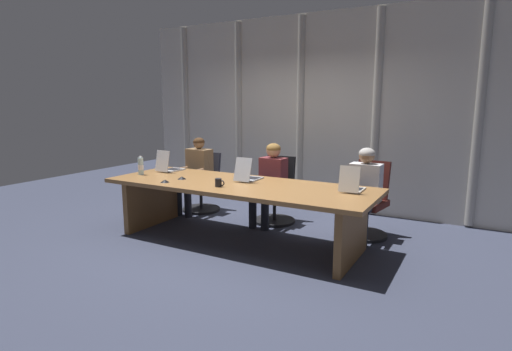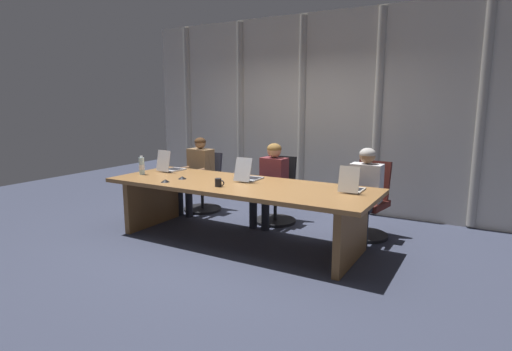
{
  "view_description": "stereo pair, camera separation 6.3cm",
  "coord_description": "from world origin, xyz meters",
  "px_view_note": "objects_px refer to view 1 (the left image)",
  "views": [
    {
      "loc": [
        2.59,
        -4.2,
        1.74
      ],
      "look_at": [
        0.2,
        0.09,
        0.84
      ],
      "focal_mm": 28.8,
      "sensor_mm": 36.0,
      "label": 1
    },
    {
      "loc": [
        2.65,
        -4.17,
        1.74
      ],
      "look_at": [
        0.2,
        0.09,
        0.84
      ],
      "focal_mm": 28.8,
      "sensor_mm": 36.0,
      "label": 2
    }
  ],
  "objects_px": {
    "office_chair_center": "(366,208)",
    "person_left_mid": "(270,178)",
    "person_center": "(364,187)",
    "water_bottle_primary": "(141,166)",
    "conference_mic_middle": "(182,178)",
    "office_chair_left_end": "(203,188)",
    "person_left_end": "(196,171)",
    "laptop_center": "(352,186)",
    "coffee_mug_near": "(219,183)",
    "laptop_left_end": "(169,167)",
    "laptop_left_mid": "(248,176)",
    "conference_mic_left_side": "(165,181)",
    "office_chair_left_mid": "(276,197)"
  },
  "relations": [
    {
      "from": "office_chair_center",
      "to": "person_left_mid",
      "type": "relative_size",
      "value": 0.84
    },
    {
      "from": "person_center",
      "to": "water_bottle_primary",
      "type": "relative_size",
      "value": 4.55
    },
    {
      "from": "person_center",
      "to": "conference_mic_middle",
      "type": "height_order",
      "value": "person_center"
    },
    {
      "from": "office_chair_left_end",
      "to": "person_left_end",
      "type": "bearing_deg",
      "value": -3.86
    },
    {
      "from": "laptop_center",
      "to": "conference_mic_middle",
      "type": "height_order",
      "value": "laptop_center"
    },
    {
      "from": "person_left_end",
      "to": "laptop_center",
      "type": "bearing_deg",
      "value": 82.55
    },
    {
      "from": "office_chair_left_end",
      "to": "coffee_mug_near",
      "type": "height_order",
      "value": "office_chair_left_end"
    },
    {
      "from": "office_chair_center",
      "to": "person_left_mid",
      "type": "distance_m",
      "value": 1.38
    },
    {
      "from": "person_left_end",
      "to": "conference_mic_middle",
      "type": "xyz_separation_m",
      "value": [
        0.53,
        -0.99,
        0.1
      ]
    },
    {
      "from": "laptop_left_end",
      "to": "office_chair_center",
      "type": "distance_m",
      "value": 2.8
    },
    {
      "from": "laptop_left_mid",
      "to": "person_left_mid",
      "type": "height_order",
      "value": "person_left_mid"
    },
    {
      "from": "person_center",
      "to": "person_left_end",
      "type": "bearing_deg",
      "value": -88.98
    },
    {
      "from": "laptop_center",
      "to": "water_bottle_primary",
      "type": "distance_m",
      "value": 2.84
    },
    {
      "from": "person_center",
      "to": "laptop_left_end",
      "type": "bearing_deg",
      "value": -76.3
    },
    {
      "from": "office_chair_center",
      "to": "conference_mic_left_side",
      "type": "bearing_deg",
      "value": -47.45
    },
    {
      "from": "laptop_left_end",
      "to": "coffee_mug_near",
      "type": "xyz_separation_m",
      "value": [
        1.24,
        -0.56,
        -0.01
      ]
    },
    {
      "from": "laptop_left_end",
      "to": "conference_mic_middle",
      "type": "height_order",
      "value": "laptop_left_end"
    },
    {
      "from": "water_bottle_primary",
      "to": "person_left_end",
      "type": "bearing_deg",
      "value": 81.07
    },
    {
      "from": "person_left_end",
      "to": "person_center",
      "type": "distance_m",
      "value": 2.63
    },
    {
      "from": "water_bottle_primary",
      "to": "coffee_mug_near",
      "type": "height_order",
      "value": "water_bottle_primary"
    },
    {
      "from": "laptop_left_mid",
      "to": "conference_mic_middle",
      "type": "distance_m",
      "value": 0.87
    },
    {
      "from": "laptop_left_mid",
      "to": "conference_mic_middle",
      "type": "relative_size",
      "value": 3.78
    },
    {
      "from": "coffee_mug_near",
      "to": "conference_mic_left_side",
      "type": "height_order",
      "value": "coffee_mug_near"
    },
    {
      "from": "laptop_center",
      "to": "conference_mic_left_side",
      "type": "distance_m",
      "value": 2.26
    },
    {
      "from": "office_chair_left_end",
      "to": "office_chair_left_mid",
      "type": "relative_size",
      "value": 0.97
    },
    {
      "from": "office_chair_left_end",
      "to": "office_chair_left_mid",
      "type": "bearing_deg",
      "value": 90.11
    },
    {
      "from": "laptop_left_end",
      "to": "person_center",
      "type": "bearing_deg",
      "value": -73.4
    },
    {
      "from": "conference_mic_middle",
      "to": "office_chair_left_end",
      "type": "bearing_deg",
      "value": 114.59
    },
    {
      "from": "person_left_mid",
      "to": "coffee_mug_near",
      "type": "xyz_separation_m",
      "value": [
        -0.08,
        -1.15,
        0.13
      ]
    },
    {
      "from": "office_chair_center",
      "to": "coffee_mug_near",
      "type": "distance_m",
      "value": 1.98
    },
    {
      "from": "office_chair_left_mid",
      "to": "person_center",
      "type": "height_order",
      "value": "person_center"
    },
    {
      "from": "coffee_mug_near",
      "to": "conference_mic_left_side",
      "type": "xyz_separation_m",
      "value": [
        -0.73,
        -0.11,
        -0.03
      ]
    },
    {
      "from": "laptop_left_end",
      "to": "office_chair_center",
      "type": "height_order",
      "value": "laptop_left_end"
    },
    {
      "from": "person_left_end",
      "to": "person_center",
      "type": "relative_size",
      "value": 1.01
    },
    {
      "from": "laptop_left_mid",
      "to": "person_left_end",
      "type": "bearing_deg",
      "value": 63.13
    },
    {
      "from": "conference_mic_left_side",
      "to": "laptop_center",
      "type": "bearing_deg",
      "value": 15.97
    },
    {
      "from": "laptop_left_mid",
      "to": "person_center",
      "type": "xyz_separation_m",
      "value": [
        1.3,
        0.64,
        -0.13
      ]
    },
    {
      "from": "person_center",
      "to": "water_bottle_primary",
      "type": "bearing_deg",
      "value": -69.11
    },
    {
      "from": "person_left_end",
      "to": "person_left_mid",
      "type": "xyz_separation_m",
      "value": [
        1.31,
        -0.0,
        -0.0
      ]
    },
    {
      "from": "laptop_left_mid",
      "to": "office_chair_center",
      "type": "bearing_deg",
      "value": -59.59
    },
    {
      "from": "person_left_end",
      "to": "person_left_mid",
      "type": "relative_size",
      "value": 1.02
    },
    {
      "from": "person_left_end",
      "to": "conference_mic_left_side",
      "type": "distance_m",
      "value": 1.35
    },
    {
      "from": "laptop_left_end",
      "to": "office_chair_left_mid",
      "type": "distance_m",
      "value": 1.6
    },
    {
      "from": "laptop_left_end",
      "to": "person_left_mid",
      "type": "height_order",
      "value": "person_left_mid"
    },
    {
      "from": "office_chair_center",
      "to": "person_left_end",
      "type": "xyz_separation_m",
      "value": [
        -2.64,
        -0.16,
        0.3
      ]
    },
    {
      "from": "person_left_mid",
      "to": "conference_mic_middle",
      "type": "bearing_deg",
      "value": -34.47
    },
    {
      "from": "person_left_mid",
      "to": "water_bottle_primary",
      "type": "height_order",
      "value": "person_left_mid"
    },
    {
      "from": "laptop_left_end",
      "to": "person_left_end",
      "type": "relative_size",
      "value": 0.33
    },
    {
      "from": "person_left_end",
      "to": "coffee_mug_near",
      "type": "xyz_separation_m",
      "value": [
        1.22,
        -1.15,
        0.13
      ]
    },
    {
      "from": "office_chair_left_end",
      "to": "coffee_mug_near",
      "type": "xyz_separation_m",
      "value": [
        1.21,
        -1.31,
        0.44
      ]
    }
  ]
}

